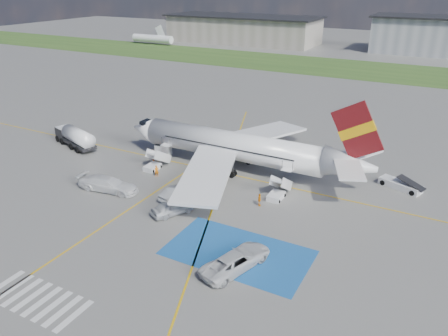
% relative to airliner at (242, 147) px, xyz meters
% --- Properties ---
extents(ground, '(400.00, 400.00, 0.00)m').
position_rel_airliner_xyz_m(ground, '(-1.51, -14.00, -3.39)').
color(ground, '#60605E').
rests_on(ground, ground).
extents(grass_strip, '(400.00, 30.00, 0.01)m').
position_rel_airliner_xyz_m(grass_strip, '(-1.51, 81.00, -3.39)').
color(grass_strip, '#2D4C1E').
rests_on(grass_strip, ground).
extents(taxiway_line_main, '(120.00, 0.20, 0.01)m').
position_rel_airliner_xyz_m(taxiway_line_main, '(-1.51, -2.00, -3.39)').
color(taxiway_line_main, gold).
rests_on(taxiway_line_main, ground).
extents(taxiway_line_cross, '(0.20, 60.00, 0.01)m').
position_rel_airliner_xyz_m(taxiway_line_cross, '(-6.51, -24.00, -3.39)').
color(taxiway_line_cross, gold).
rests_on(taxiway_line_cross, ground).
extents(taxiway_line_diag, '(20.71, 56.45, 0.01)m').
position_rel_airliner_xyz_m(taxiway_line_diag, '(-1.51, -2.00, -3.39)').
color(taxiway_line_diag, gold).
rests_on(taxiway_line_diag, ground).
extents(staging_box, '(14.00, 8.00, 0.01)m').
position_rel_airliner_xyz_m(staging_box, '(8.49, -18.00, -3.39)').
color(staging_box, '#19549A').
rests_on(staging_box, ground).
extents(crosswalk, '(9.00, 4.00, 0.01)m').
position_rel_airliner_xyz_m(crosswalk, '(-3.31, -32.00, -3.39)').
color(crosswalk, silver).
rests_on(crosswalk, ground).
extents(terminal_west, '(60.00, 22.00, 10.00)m').
position_rel_airliner_xyz_m(terminal_west, '(-56.51, 116.00, 1.61)').
color(terminal_west, gray).
rests_on(terminal_west, ground).
extents(terminal_centre, '(48.00, 18.00, 12.00)m').
position_rel_airliner_xyz_m(terminal_centre, '(18.49, 121.00, 2.61)').
color(terminal_centre, gray).
rests_on(terminal_centre, ground).
extents(airliner, '(36.81, 32.95, 11.92)m').
position_rel_airliner_xyz_m(airliner, '(0.00, 0.00, 0.00)').
color(airliner, white).
rests_on(airliner, ground).
extents(airstairs_fwd, '(1.90, 5.20, 3.60)m').
position_rel_airliner_xyz_m(airstairs_fwd, '(-11.01, -5.30, -2.77)').
color(airstairs_fwd, white).
rests_on(airstairs_fwd, ground).
extents(airstairs_aft, '(1.90, 5.20, 3.60)m').
position_rel_airliner_xyz_m(airstairs_aft, '(7.49, -5.30, -2.77)').
color(airstairs_aft, white).
rests_on(airstairs_aft, ground).
extents(fuel_tanker, '(9.65, 5.29, 3.20)m').
position_rel_airliner_xyz_m(fuel_tanker, '(-27.09, -4.20, -2.05)').
color(fuel_tanker, black).
rests_on(fuel_tanker, ground).
extents(gpu_cart, '(2.51, 1.91, 1.87)m').
position_rel_airliner_xyz_m(gpu_cart, '(-12.65, -0.77, -2.55)').
color(gpu_cart, white).
rests_on(gpu_cart, ground).
extents(belt_loader, '(5.87, 3.62, 1.70)m').
position_rel_airliner_xyz_m(belt_loader, '(20.41, 4.48, -2.97)').
color(belt_loader, white).
rests_on(belt_loader, ground).
extents(car_silver_a, '(4.00, 5.25, 1.67)m').
position_rel_airliner_xyz_m(car_silver_a, '(-1.45, -14.75, -2.56)').
color(car_silver_a, '#B8BBC0').
rests_on(car_silver_a, ground).
extents(car_silver_b, '(2.78, 5.19, 1.62)m').
position_rel_airliner_xyz_m(car_silver_b, '(-2.95, -11.38, -2.58)').
color(car_silver_b, '#A7AAAE').
rests_on(car_silver_b, ground).
extents(van_white_a, '(4.27, 6.35, 2.18)m').
position_rel_airliner_xyz_m(van_white_a, '(9.43, -20.21, -2.30)').
color(van_white_a, silver).
rests_on(van_white_a, ground).
extents(van_white_b, '(6.35, 3.25, 2.38)m').
position_rel_airliner_xyz_m(van_white_b, '(-11.92, -13.64, -2.20)').
color(van_white_b, silver).
rests_on(van_white_b, ground).
extents(crew_fwd, '(0.66, 0.68, 1.58)m').
position_rel_airliner_xyz_m(crew_fwd, '(-9.11, -7.28, -2.60)').
color(crew_fwd, orange).
rests_on(crew_fwd, ground).
extents(crew_nose, '(1.06, 1.08, 1.75)m').
position_rel_airliner_xyz_m(crew_nose, '(-12.82, -3.28, -2.52)').
color(crew_nose, orange).
rests_on(crew_nose, ground).
extents(crew_aft, '(0.61, 1.00, 1.59)m').
position_rel_airliner_xyz_m(crew_aft, '(6.44, -8.27, -2.60)').
color(crew_aft, orange).
rests_on(crew_aft, ground).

